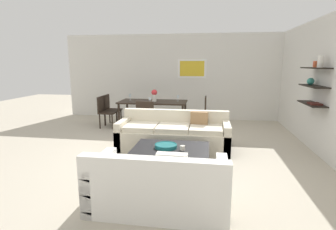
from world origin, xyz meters
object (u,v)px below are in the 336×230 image
loveseat_white (159,186)px  dining_table (153,104)px  centerpiece_vase (154,95)px  dining_chair_left_far (110,107)px  dining_chair_left_near (105,110)px  dining_chair_right_far (201,110)px  dining_chair_foot (146,116)px  wine_glass_left_far (130,96)px  coffee_table (171,159)px  sofa_beige (174,135)px  wine_glass_right_far (178,97)px  decorative_bowl (166,146)px  wine_glass_foot (150,99)px  candle_jar (183,148)px

loveseat_white → dining_table: 4.27m
centerpiece_vase → dining_chair_left_far: bearing=170.2°
dining_chair_left_near → dining_chair_right_far: bearing=8.3°
dining_chair_foot → wine_glass_left_far: 1.23m
coffee_table → dining_chair_left_far: 3.85m
loveseat_white → sofa_beige: bearing=93.0°
loveseat_white → centerpiece_vase: size_ratio=5.15×
dining_chair_left_near → centerpiece_vase: size_ratio=2.67×
dining_chair_left_far → dining_chair_foot: size_ratio=1.00×
dining_chair_foot → dining_chair_left_far: bearing=142.2°
dining_chair_foot → wine_glass_left_far: bearing=125.9°
wine_glass_left_far → wine_glass_right_far: (1.38, 0.00, -0.01)m
decorative_bowl → dining_table: (-0.84, 2.90, 0.27)m
sofa_beige → loveseat_white: same height
sofa_beige → coffee_table: size_ratio=1.80×
dining_table → loveseat_white: bearing=-77.0°
decorative_bowl → dining_chair_left_far: (-2.18, 3.09, 0.09)m
sofa_beige → dining_chair_right_far: 2.04m
wine_glass_left_far → wine_glass_foot: bearing=-35.0°
sofa_beige → dining_chair_left_far: size_ratio=2.63×
wine_glass_foot → centerpiece_vase: size_ratio=0.50×
wine_glass_right_far → centerpiece_vase: centerpiece_vase is taller
decorative_bowl → wine_glass_foot: wine_glass_foot is taller
dining_chair_right_far → dining_chair_foot: 1.69m
sofa_beige → dining_chair_left_far: (-2.16, 1.97, 0.21)m
coffee_table → centerpiece_vase: 3.09m
sofa_beige → dining_chair_left_near: (-2.16, 1.58, 0.21)m
sofa_beige → candle_jar: sofa_beige is taller
coffee_table → dining_table: dining_table is taller
candle_jar → centerpiece_vase: bearing=110.3°
dining_chair_right_far → decorative_bowl: bearing=-99.2°
decorative_bowl → dining_table: bearing=106.1°
dining_chair_left_near → wine_glass_foot: bearing=-7.6°
sofa_beige → dining_chair_foot: size_ratio=2.63×
decorative_bowl → dining_chair_left_near: (-2.18, 2.70, 0.09)m
sofa_beige → candle_jar: (0.30, -1.20, 0.12)m
dining_chair_foot → wine_glass_foot: 0.59m
dining_chair_left_near → wine_glass_right_far: (2.03, 0.30, 0.36)m
loveseat_white → dining_chair_right_far: (0.39, 4.34, 0.21)m
dining_chair_left_far → sofa_beige: bearing=-42.3°
sofa_beige → centerpiece_vase: (-0.78, 1.73, 0.65)m
candle_jar → dining_chair_foot: 2.42m
dining_chair_foot → wine_glass_foot: bearing=90.0°
loveseat_white → centerpiece_vase: centerpiece_vase is taller
dining_chair_left_far → wine_glass_left_far: wine_glass_left_far is taller
dining_table → wine_glass_foot: 0.42m
decorative_bowl → dining_chair_left_near: size_ratio=0.44×
dining_chair_left_far → centerpiece_vase: 1.47m
decorative_bowl → wine_glass_right_far: size_ratio=2.24×
dining_chair_left_near → centerpiece_vase: (1.39, 0.15, 0.43)m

